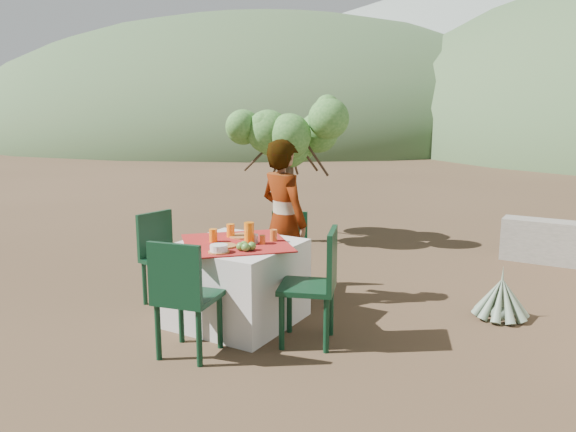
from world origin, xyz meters
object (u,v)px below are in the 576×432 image
at_px(person, 284,222).
at_px(shrub_tree, 295,143).
at_px(chair_far, 288,247).
at_px(table, 237,282).
at_px(agave, 501,299).
at_px(chair_right, 317,281).
at_px(juice_pitcher, 249,233).
at_px(chair_near, 183,294).
at_px(chair_left, 163,253).

distance_m(person, shrub_tree, 2.70).
bearing_deg(chair_far, table, -106.88).
bearing_deg(agave, chair_right, -131.75).
distance_m(agave, juice_pitcher, 2.47).
bearing_deg(table, chair_near, -83.64).
height_order(chair_left, agave, chair_left).
bearing_deg(agave, shrub_tree, 151.85).
bearing_deg(chair_left, chair_far, -33.33).
height_order(table, person, person).
height_order(chair_near, chair_left, chair_near).
xyz_separation_m(chair_far, chair_near, (0.17, -1.93, 0.07)).
bearing_deg(chair_right, chair_left, -113.98).
height_order(table, agave, table).
height_order(person, agave, person).
distance_m(shrub_tree, agave, 3.89).
relative_size(chair_near, chair_right, 0.98).
bearing_deg(chair_near, juice_pitcher, -104.16).
height_order(person, shrub_tree, shrub_tree).
xyz_separation_m(chair_left, person, (1.03, 0.67, 0.32)).
distance_m(chair_right, person, 1.16).
xyz_separation_m(shrub_tree, agave, (3.24, -1.73, -1.28)).
bearing_deg(chair_left, person, -49.38).
xyz_separation_m(chair_far, agave, (2.19, 0.26, -0.28)).
bearing_deg(person, chair_left, 52.34).
xyz_separation_m(table, person, (0.07, 0.73, 0.45)).
distance_m(chair_far, chair_left, 1.35).
xyz_separation_m(table, juice_pitcher, (0.14, 0.01, 0.48)).
height_order(chair_left, person, person).
height_order(chair_left, juice_pitcher, juice_pitcher).
bearing_deg(chair_left, chair_right, -86.10).
height_order(chair_right, juice_pitcher, chair_right).
bearing_deg(juice_pitcher, chair_right, -5.35).
relative_size(chair_left, agave, 1.65).
relative_size(table, shrub_tree, 0.70).
relative_size(chair_left, juice_pitcher, 4.69).
bearing_deg(chair_left, chair_near, -123.24).
bearing_deg(shrub_tree, chair_near, -72.78).
bearing_deg(chair_right, table, -113.93).
bearing_deg(agave, chair_near, -132.68).
distance_m(chair_near, chair_right, 1.11).
height_order(chair_far, chair_near, chair_near).
xyz_separation_m(chair_near, shrub_tree, (-1.22, 3.92, 0.93)).
bearing_deg(chair_far, juice_pitcher, -99.50).
bearing_deg(table, shrub_tree, 110.05).
xyz_separation_m(chair_right, agave, (1.25, 1.40, -0.36)).
bearing_deg(table, chair_far, 94.02).
bearing_deg(person, chair_far, -47.41).
relative_size(chair_near, shrub_tree, 0.52).
height_order(table, shrub_tree, shrub_tree).
xyz_separation_m(chair_left, chair_right, (1.83, -0.12, 0.03)).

